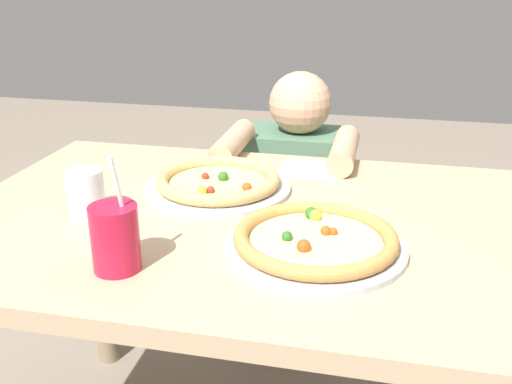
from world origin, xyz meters
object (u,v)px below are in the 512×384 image
(water_cup_clear, at_px, (86,192))
(pizza_far, at_px, (218,183))
(drink_cup_colored, at_px, (115,238))
(diner_seated, at_px, (296,224))
(pizza_near, at_px, (315,241))

(water_cup_clear, bearing_deg, pizza_far, 40.33)
(drink_cup_colored, distance_m, water_cup_clear, 0.27)
(pizza_far, relative_size, drink_cup_colored, 1.64)
(pizza_far, height_order, diner_seated, diner_seated)
(pizza_near, distance_m, pizza_far, 0.38)
(water_cup_clear, relative_size, diner_seated, 0.11)
(pizza_far, bearing_deg, water_cup_clear, -139.67)
(water_cup_clear, height_order, diner_seated, diner_seated)
(water_cup_clear, bearing_deg, drink_cup_colored, -51.27)
(pizza_far, distance_m, diner_seated, 0.61)
(pizza_near, xyz_separation_m, pizza_far, (-0.27, 0.27, 0.00))
(pizza_far, bearing_deg, drink_cup_colored, -99.28)
(diner_seated, bearing_deg, water_cup_clear, -117.06)
(pizza_far, height_order, drink_cup_colored, drink_cup_colored)
(pizza_near, distance_m, drink_cup_colored, 0.38)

